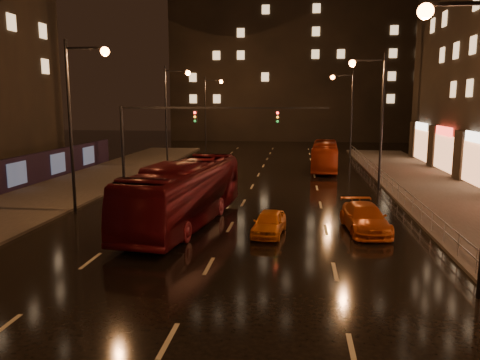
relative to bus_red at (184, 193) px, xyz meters
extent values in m
plane|color=black|center=(2.53, 9.71, -1.69)|extent=(140.00, 140.00, 0.00)
cube|color=#38332D|center=(-10.97, 4.71, -1.62)|extent=(7.00, 70.00, 0.15)
cube|color=#38332D|center=(16.03, 4.71, -1.62)|extent=(7.00, 70.00, 0.15)
cube|color=black|center=(6.53, 61.71, 16.31)|extent=(44.00, 16.00, 36.00)
cylinder|color=black|center=(-7.07, 9.71, 1.41)|extent=(0.22, 0.22, 6.20)
cube|color=black|center=(0.53, 9.71, 4.41)|extent=(15.20, 0.14, 0.14)
cube|color=black|center=(-1.47, 9.71, 3.76)|extent=(0.32, 0.18, 0.95)
cube|color=black|center=(4.53, 9.71, 3.76)|extent=(0.32, 0.18, 0.95)
sphere|color=#FF1E19|center=(-1.47, 9.59, 4.06)|extent=(0.18, 0.18, 0.18)
cube|color=black|center=(10.93, -8.29, 7.81)|extent=(2.40, 0.12, 0.12)
sphere|color=orange|center=(9.83, -8.29, 7.61)|extent=(0.50, 0.50, 0.50)
cylinder|color=#99999E|center=(12.73, 33.71, -1.04)|extent=(0.04, 0.04, 1.00)
cube|color=#99999E|center=(12.73, 7.71, -0.59)|extent=(0.05, 56.00, 0.05)
cube|color=#99999E|center=(12.73, 7.71, -0.99)|extent=(0.05, 56.00, 0.05)
imported|color=#4E0B11|center=(0.00, 0.00, 0.00)|extent=(4.33, 12.40, 3.38)
imported|color=#97290F|center=(8.61, 21.48, -0.33)|extent=(2.88, 9.93, 2.73)
imported|color=orange|center=(4.65, -1.47, -1.09)|extent=(1.79, 3.66, 1.20)
imported|color=#C24E12|center=(9.46, -0.29, -1.00)|extent=(2.39, 4.92, 1.38)
camera|label=1|loc=(5.97, -24.00, 4.85)|focal=35.00mm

